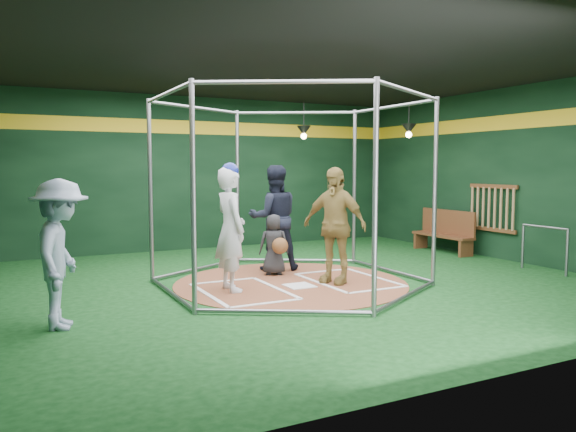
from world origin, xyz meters
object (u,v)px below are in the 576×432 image
batter_figure (230,228)px  dugout_bench (445,231)px  visitor_leopard (334,225)px  umpire (274,218)px

batter_figure → dugout_bench: size_ratio=1.20×
visitor_leopard → umpire: umpire is taller
visitor_leopard → umpire: bearing=162.4°
visitor_leopard → batter_figure: bearing=-128.8°
dugout_bench → batter_figure: bearing=-164.9°
umpire → dugout_bench: bearing=-161.5°
batter_figure → dugout_bench: batter_figure is taller
batter_figure → umpire: batter_figure is taller
visitor_leopard → umpire: (-0.37, 1.50, 0.02)m
umpire → dugout_bench: size_ratio=1.18×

